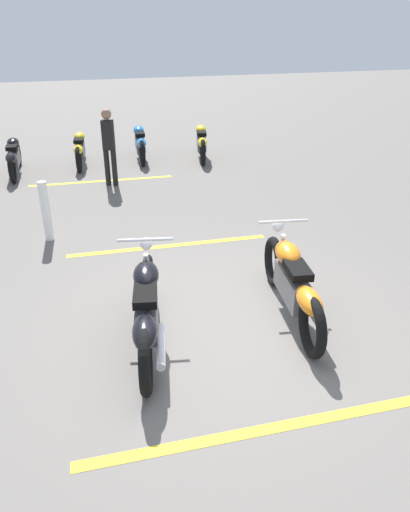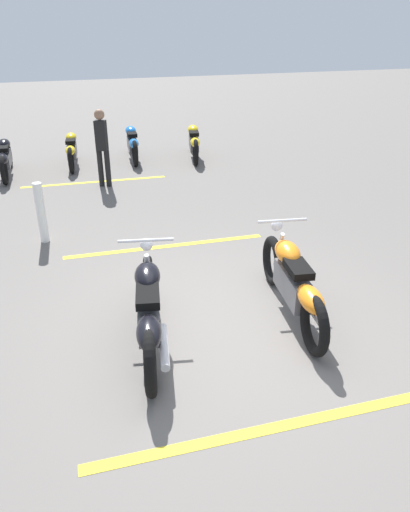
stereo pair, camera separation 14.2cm
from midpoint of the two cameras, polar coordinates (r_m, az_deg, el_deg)
name	(u,v)px [view 1 (the left image)]	position (r m, az deg, el deg)	size (l,w,h in m)	color
ground_plane	(222,328)	(5.63, 2.83, -8.58)	(60.00, 60.00, 0.00)	#66605B
motorcycle_bright_foreground	(293,283)	(5.70, 11.18, -3.20)	(2.21, 0.71, 1.04)	black
motorcycle_dark_foreground	(147,309)	(5.13, -6.16, -6.28)	(2.19, 0.76, 1.04)	black
motorcycle_row_far_left	(201,142)	(12.88, -0.11, 13.50)	(2.14, 0.71, 0.83)	black
motorcycle_row_left	(140,142)	(12.90, -7.44, 13.30)	(2.18, 0.44, 0.82)	black
motorcycle_row_center	(80,149)	(12.59, -14.40, 12.31)	(2.06, 0.46, 0.78)	black
motorcycle_row_right	(14,156)	(12.19, -21.55, 11.01)	(2.16, 0.34, 0.81)	black
bystander_near_row	(109,144)	(10.65, -11.03, 13.01)	(0.26, 0.29, 1.64)	black
bollard_post	(46,211)	(8.09, -17.99, 5.08)	(0.14, 0.14, 0.99)	white
parking_stripe_near	(260,430)	(4.45, 7.56, -19.96)	(3.20, 0.12, 0.01)	yellow
parking_stripe_mid	(169,246)	(7.66, -3.76, 1.22)	(3.20, 0.12, 0.01)	yellow
parking_stripe_far	(102,181)	(11.22, -11.85, 8.75)	(3.20, 0.12, 0.01)	yellow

